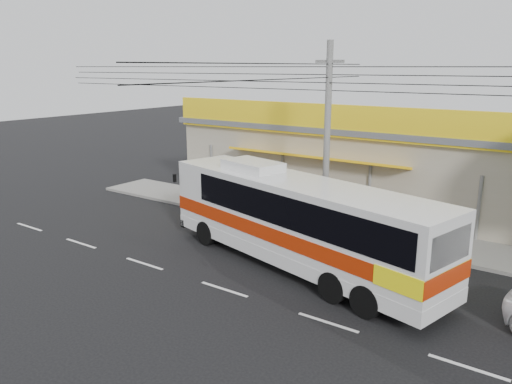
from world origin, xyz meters
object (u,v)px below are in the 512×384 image
motorbike_red (232,202)px  utility_pole (329,77)px  coach_bus (300,218)px  motorbike_dark (249,198)px

motorbike_red → utility_pole: (5.57, -0.50, 6.35)m
coach_bus → motorbike_red: 7.77m
motorbike_dark → motorbike_red: bearing=167.9°
coach_bus → utility_pole: size_ratio=0.37×
motorbike_red → motorbike_dark: size_ratio=1.28×
coach_bus → motorbike_dark: bearing=153.2°
motorbike_red → motorbike_dark: bearing=-2.2°
coach_bus → motorbike_dark: size_ratio=7.74×
motorbike_dark → utility_pole: 8.67m
coach_bus → motorbike_red: size_ratio=6.05×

